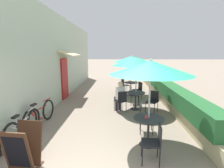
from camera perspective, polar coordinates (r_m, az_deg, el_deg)
name	(u,v)px	position (r m, az deg, el deg)	size (l,w,h in m)	color
cafe_facade_wall	(64,58)	(10.00, -15.40, 8.15)	(0.98, 13.81, 4.20)	#B2C1AD
planter_hedge	(160,86)	(10.04, 15.38, -0.78)	(0.60, 12.81, 1.01)	tan
patio_table_near	(148,125)	(4.72, 11.80, -13.03)	(0.79, 0.79, 0.75)	#28282D
patio_umbrella_near	(151,68)	(4.36, 12.52, 5.22)	(2.03, 2.03, 2.25)	#B7B7BC
cafe_chair_near_left	(144,116)	(5.41, 10.41, -10.24)	(0.44, 0.44, 0.87)	black
cafe_chair_near_right	(154,140)	(4.08, 13.68, -17.46)	(0.44, 0.44, 0.87)	black
coffee_cup_near	(146,117)	(4.56, 11.12, -10.51)	(0.07, 0.07, 0.09)	#B73D3D
patio_table_mid	(136,97)	(7.47, 7.72, -4.16)	(0.79, 0.79, 0.75)	#28282D
patio_umbrella_mid	(136,62)	(7.25, 8.00, 7.28)	(2.03, 2.03, 2.25)	#B7B7BC
cafe_chair_mid_left	(121,100)	(7.06, 2.97, -5.18)	(0.54, 0.54, 0.87)	black
seated_patron_mid_left	(120,95)	(7.11, 2.57, -3.64)	(0.47, 0.50, 1.25)	#23232D
cafe_chair_mid_right	(153,100)	(7.25, 13.16, -5.03)	(0.55, 0.55, 0.87)	black
cafe_chair_mid_back	(133,93)	(8.19, 6.98, -3.08)	(0.42, 0.42, 0.87)	black
patio_table_far	(131,86)	(9.87, 6.18, -0.61)	(0.79, 0.79, 0.75)	#28282D
patio_umbrella_far	(131,59)	(9.70, 6.35, 8.04)	(2.03, 2.03, 2.25)	#B7B7BC
cafe_chair_far_left	(124,84)	(10.49, 4.04, -0.08)	(0.52, 0.52, 0.87)	black
cafe_chair_far_right	(138,89)	(9.27, 8.60, -1.55)	(0.52, 0.52, 0.87)	black
coffee_cup_far	(129,82)	(9.77, 5.62, 0.76)	(0.07, 0.07, 0.09)	#B73D3D
bicycle_leaning	(23,127)	(5.55, -26.95, -12.32)	(0.14, 1.79, 0.80)	black
bicycle_second	(40,114)	(6.32, -22.52, -9.15)	(0.28, 1.81, 0.82)	black
menu_board	(24,148)	(4.23, -26.93, -18.05)	(0.62, 0.68, 0.95)	#422819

